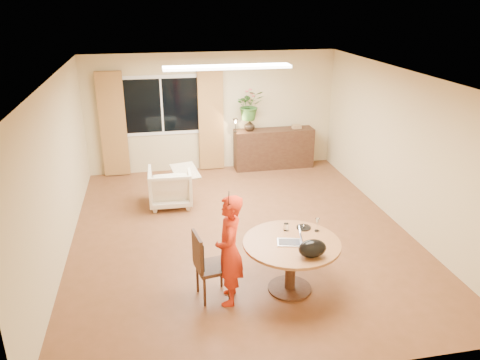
# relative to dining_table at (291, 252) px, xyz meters

# --- Properties ---
(floor) EXTENTS (6.50, 6.50, 0.00)m
(floor) POSITION_rel_dining_table_xyz_m (-0.33, 1.72, -0.57)
(floor) COLOR brown
(floor) RESTS_ON ground
(ceiling) EXTENTS (6.50, 6.50, 0.00)m
(ceiling) POSITION_rel_dining_table_xyz_m (-0.33, 1.72, 2.03)
(ceiling) COLOR white
(ceiling) RESTS_ON wall_back
(wall_back) EXTENTS (5.50, 0.00, 5.50)m
(wall_back) POSITION_rel_dining_table_xyz_m (-0.33, 4.97, 0.73)
(wall_back) COLOR #CEBC86
(wall_back) RESTS_ON floor
(wall_left) EXTENTS (0.00, 6.50, 6.50)m
(wall_left) POSITION_rel_dining_table_xyz_m (-3.08, 1.72, 0.73)
(wall_left) COLOR #CEBC86
(wall_left) RESTS_ON floor
(wall_right) EXTENTS (0.00, 6.50, 6.50)m
(wall_right) POSITION_rel_dining_table_xyz_m (2.42, 1.72, 0.73)
(wall_right) COLOR #CEBC86
(wall_right) RESTS_ON floor
(window) EXTENTS (1.70, 0.03, 1.30)m
(window) POSITION_rel_dining_table_xyz_m (-1.43, 4.95, 0.93)
(window) COLOR white
(window) RESTS_ON wall_back
(curtain_left) EXTENTS (0.55, 0.08, 2.25)m
(curtain_left) POSITION_rel_dining_table_xyz_m (-2.48, 4.88, 0.57)
(curtain_left) COLOR #905E2F
(curtain_left) RESTS_ON wall_back
(curtain_right) EXTENTS (0.55, 0.08, 2.25)m
(curtain_right) POSITION_rel_dining_table_xyz_m (-0.38, 4.88, 0.57)
(curtain_right) COLOR #905E2F
(curtain_right) RESTS_ON wall_back
(ceiling_panel) EXTENTS (2.20, 0.35, 0.05)m
(ceiling_panel) POSITION_rel_dining_table_xyz_m (-0.33, 2.92, 1.99)
(ceiling_panel) COLOR white
(ceiling_panel) RESTS_ON ceiling
(dining_table) EXTENTS (1.28, 1.28, 0.73)m
(dining_table) POSITION_rel_dining_table_xyz_m (0.00, 0.00, 0.00)
(dining_table) COLOR brown
(dining_table) RESTS_ON floor
(dining_chair) EXTENTS (0.51, 0.48, 0.94)m
(dining_chair) POSITION_rel_dining_table_xyz_m (-1.03, 0.05, -0.10)
(dining_chair) COLOR #321910
(dining_chair) RESTS_ON floor
(child) EXTENTS (0.60, 0.45, 1.47)m
(child) POSITION_rel_dining_table_xyz_m (-0.84, -0.08, 0.16)
(child) COLOR red
(child) RESTS_ON floor
(laptop) EXTENTS (0.37, 0.29, 0.22)m
(laptop) POSITION_rel_dining_table_xyz_m (-0.04, -0.02, 0.26)
(laptop) COLOR #B7B7BC
(laptop) RESTS_ON dining_table
(tumbler) EXTENTS (0.09, 0.09, 0.10)m
(tumbler) POSITION_rel_dining_table_xyz_m (0.02, 0.32, 0.21)
(tumbler) COLOR white
(tumbler) RESTS_ON dining_table
(wine_glass) EXTENTS (0.07, 0.07, 0.19)m
(wine_glass) POSITION_rel_dining_table_xyz_m (0.42, 0.22, 0.25)
(wine_glass) COLOR white
(wine_glass) RESTS_ON dining_table
(pot_lid) EXTENTS (0.21, 0.21, 0.03)m
(pot_lid) POSITION_rel_dining_table_xyz_m (0.27, 0.34, 0.17)
(pot_lid) COLOR white
(pot_lid) RESTS_ON dining_table
(handbag) EXTENTS (0.39, 0.29, 0.23)m
(handbag) POSITION_rel_dining_table_xyz_m (0.13, -0.41, 0.27)
(handbag) COLOR black
(handbag) RESTS_ON dining_table
(armchair) EXTENTS (0.80, 0.82, 0.73)m
(armchair) POSITION_rel_dining_table_xyz_m (-1.42, 3.09, -0.21)
(armchair) COLOR beige
(armchair) RESTS_ON floor
(throw) EXTENTS (0.56, 0.64, 0.03)m
(throw) POSITION_rel_dining_table_xyz_m (-1.13, 3.05, 0.17)
(throw) COLOR beige
(throw) RESTS_ON armchair
(sideboard) EXTENTS (1.80, 0.44, 0.90)m
(sideboard) POSITION_rel_dining_table_xyz_m (1.03, 4.73, -0.12)
(sideboard) COLOR #321910
(sideboard) RESTS_ON floor
(vase) EXTENTS (0.29, 0.29, 0.25)m
(vase) POSITION_rel_dining_table_xyz_m (0.46, 4.73, 0.45)
(vase) COLOR black
(vase) RESTS_ON sideboard
(bouquet) EXTENTS (0.61, 0.53, 0.66)m
(bouquet) POSITION_rel_dining_table_xyz_m (0.46, 4.73, 0.91)
(bouquet) COLOR #245E23
(bouquet) RESTS_ON vase
(book_stack) EXTENTS (0.22, 0.17, 0.08)m
(book_stack) POSITION_rel_dining_table_xyz_m (1.55, 4.73, 0.37)
(book_stack) COLOR #916749
(book_stack) RESTS_ON sideboard
(desk_lamp) EXTENTS (0.16, 0.16, 0.31)m
(desk_lamp) POSITION_rel_dining_table_xyz_m (0.13, 4.68, 0.48)
(desk_lamp) COLOR black
(desk_lamp) RESTS_ON sideboard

